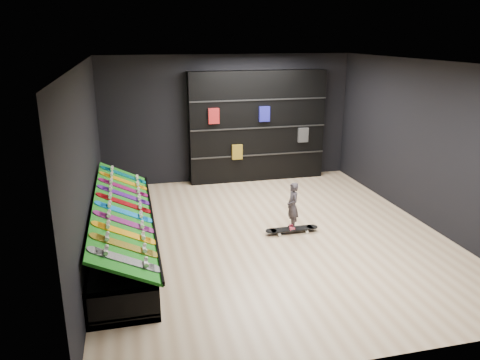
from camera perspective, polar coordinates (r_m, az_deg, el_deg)
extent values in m
cube|color=#CFB28C|center=(8.46, 3.64, -6.64)|extent=(6.00, 7.00, 0.01)
cube|color=white|center=(7.74, 4.07, 14.10)|extent=(6.00, 7.00, 0.01)
cube|color=black|center=(11.28, -1.48, 7.48)|extent=(6.00, 0.02, 3.00)
cube|color=black|center=(4.91, 16.12, -6.54)|extent=(6.00, 0.02, 3.00)
cube|color=black|center=(7.65, -18.16, 1.83)|extent=(0.02, 7.00, 3.00)
cube|color=black|center=(9.30, 21.83, 4.10)|extent=(0.02, 7.00, 3.00)
cube|color=#116510|center=(7.86, -14.00, -3.45)|extent=(0.92, 4.50, 0.46)
cube|color=black|center=(11.31, 2.11, 6.55)|extent=(3.29, 0.38, 2.63)
imported|color=black|center=(8.42, 6.39, -4.25)|extent=(0.14, 0.20, 0.52)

